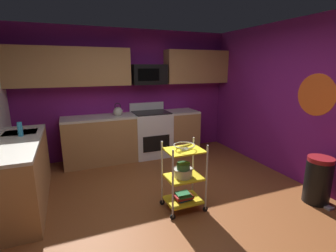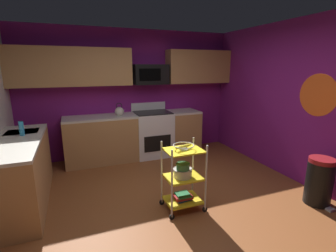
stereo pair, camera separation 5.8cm
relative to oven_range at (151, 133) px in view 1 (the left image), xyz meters
name	(u,v)px [view 1 (the left image)]	position (x,y,z in m)	size (l,w,h in m)	color
floor	(175,210)	(-0.37, -2.10, -0.50)	(4.40, 4.80, 0.04)	brown
wall_back	(129,94)	(-0.37, 0.33, 0.82)	(4.52, 0.06, 2.60)	#751970
wall_right	(307,103)	(1.86, -2.10, 0.82)	(0.06, 4.80, 2.60)	#751970
wall_flower_decal	(316,95)	(1.83, -2.25, 0.97)	(0.62, 0.62, 0.00)	#E5591E
counter_run	(100,147)	(-1.13, -0.49, -0.01)	(3.59, 2.42, 0.92)	#B27F4C
oven_range	(151,133)	(0.00, 0.00, 0.00)	(0.76, 0.65, 1.10)	white
upper_cabinets	(127,67)	(-0.45, 0.13, 1.37)	(4.40, 0.33, 0.70)	#B27F4C
microwave	(149,74)	(0.00, 0.10, 1.22)	(0.70, 0.39, 0.40)	black
rolling_cart	(184,177)	(-0.26, -2.13, -0.03)	(0.54, 0.39, 0.91)	silver
fruit_bowl	(184,146)	(-0.26, -2.13, 0.40)	(0.27, 0.27, 0.07)	silver
mixing_bowl_large	(183,172)	(-0.27, -2.13, 0.04)	(0.25, 0.25, 0.11)	silver
mixing_bowl_small	(183,166)	(-0.28, -2.15, 0.14)	(0.18, 0.18, 0.08)	#387F4C
book_stack	(183,196)	(-0.26, -2.13, -0.31)	(0.24, 0.19, 0.08)	#1E4C8C
kettle	(118,111)	(-0.68, 0.00, 0.52)	(0.21, 0.18, 0.26)	beige
dish_soap_bottle	(20,129)	(-2.22, -1.00, 0.54)	(0.06, 0.06, 0.20)	#2D8CBF
trash_can	(318,180)	(1.53, -2.68, -0.15)	(0.34, 0.42, 0.66)	black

